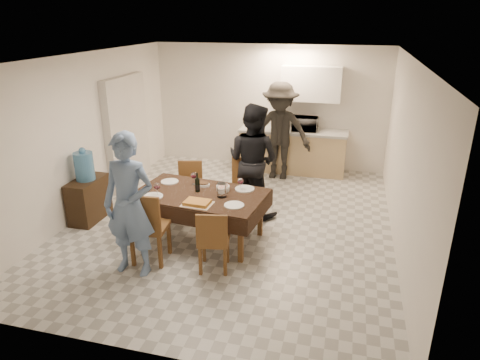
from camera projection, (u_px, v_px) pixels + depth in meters
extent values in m
cube|color=beige|center=(232.00, 222.00, 6.97)|extent=(5.00, 6.00, 0.02)
cube|color=white|center=(230.00, 57.00, 6.03)|extent=(5.00, 6.00, 0.02)
cube|color=silver|center=(269.00, 107.00, 9.21)|extent=(5.00, 0.02, 2.60)
cube|color=silver|center=(140.00, 239.00, 3.79)|extent=(5.00, 0.02, 2.60)
cube|color=silver|center=(86.00, 135.00, 7.08)|extent=(0.02, 6.00, 2.60)
cube|color=silver|center=(405.00, 158.00, 5.91)|extent=(0.02, 6.00, 2.60)
cube|color=beige|center=(127.00, 132.00, 8.24)|extent=(0.15, 1.40, 2.10)
cube|color=tan|center=(292.00, 152.00, 9.09)|extent=(2.20, 0.60, 0.86)
cube|color=#9C9D98|center=(293.00, 131.00, 8.93)|extent=(2.24, 0.64, 0.05)
cube|color=white|center=(311.00, 84.00, 8.63)|extent=(1.20, 0.34, 0.70)
cube|color=black|center=(200.00, 194.00, 6.22)|extent=(1.99, 1.31, 0.04)
cube|color=brown|center=(201.00, 217.00, 6.36)|extent=(0.07, 0.07, 0.69)
cube|color=brown|center=(150.00, 227.00, 5.73)|extent=(0.51, 0.51, 0.06)
cube|color=brown|center=(141.00, 214.00, 5.43)|extent=(0.47, 0.09, 0.50)
cube|color=brown|center=(214.00, 240.00, 5.55)|extent=(0.46, 0.46, 0.05)
cube|color=brown|center=(209.00, 230.00, 5.30)|extent=(0.40, 0.11, 0.42)
cube|color=brown|center=(190.00, 190.00, 7.11)|extent=(0.49, 0.49, 0.05)
cube|color=brown|center=(185.00, 181.00, 6.86)|extent=(0.40, 0.14, 0.43)
cube|color=brown|center=(242.00, 192.00, 6.88)|extent=(0.47, 0.47, 0.05)
cube|color=brown|center=(239.00, 181.00, 6.59)|extent=(0.46, 0.05, 0.49)
cube|color=black|center=(89.00, 199.00, 6.95)|extent=(0.38, 0.75, 0.70)
cylinder|color=#4E92C7|center=(84.00, 166.00, 6.74)|extent=(0.30, 0.30, 0.45)
cylinder|color=white|center=(222.00, 190.00, 6.05)|extent=(0.13, 0.13, 0.20)
cube|color=#BC8937|center=(197.00, 203.00, 5.84)|extent=(0.42, 0.33, 0.05)
cylinder|color=white|center=(223.00, 188.00, 6.30)|extent=(0.20, 0.20, 0.08)
cylinder|color=white|center=(203.00, 185.00, 6.47)|extent=(0.20, 0.20, 0.03)
cylinder|color=white|center=(153.00, 196.00, 6.08)|extent=(0.29, 0.29, 0.02)
cylinder|color=white|center=(234.00, 205.00, 5.80)|extent=(0.27, 0.27, 0.02)
cylinder|color=white|center=(170.00, 182.00, 6.62)|extent=(0.27, 0.27, 0.02)
cylinder|color=white|center=(245.00, 189.00, 6.34)|extent=(0.29, 0.29, 0.02)
imported|color=white|center=(305.00, 124.00, 8.81)|extent=(0.51, 0.35, 0.28)
imported|color=#617EAA|center=(129.00, 206.00, 5.32)|extent=(0.69, 0.46, 1.87)
imported|color=black|center=(253.00, 160.00, 6.96)|extent=(1.09, 0.97, 1.87)
imported|color=black|center=(280.00, 131.00, 8.54)|extent=(1.26, 0.73, 1.96)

